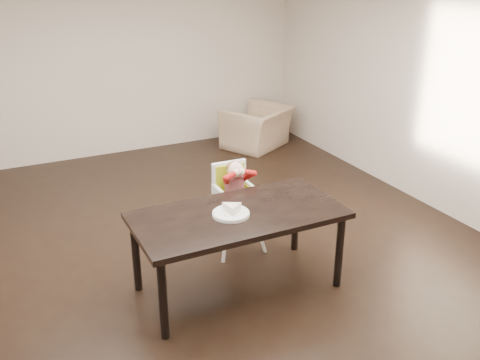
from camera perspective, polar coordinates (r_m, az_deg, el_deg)
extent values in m
plane|color=black|center=(5.35, -4.63, -8.56)|extent=(7.00, 7.00, 0.00)
cube|color=beige|center=(8.07, -14.43, 11.85)|extent=(6.00, 0.02, 2.70)
cube|color=beige|center=(6.46, 20.78, 8.53)|extent=(0.02, 7.00, 2.70)
cube|color=black|center=(4.58, -0.19, -3.78)|extent=(1.80, 0.90, 0.05)
cylinder|color=black|center=(4.22, -8.22, -12.53)|extent=(0.07, 0.07, 0.70)
cylinder|color=black|center=(4.87, 10.56, -7.53)|extent=(0.07, 0.07, 0.70)
cylinder|color=black|center=(4.82, -11.04, -7.86)|extent=(0.07, 0.07, 0.70)
cylinder|color=black|center=(5.40, 5.95, -4.06)|extent=(0.07, 0.07, 0.70)
cylinder|color=white|center=(5.25, -1.54, -6.01)|extent=(0.04, 0.04, 0.50)
cylinder|color=white|center=(5.38, 1.97, -5.24)|extent=(0.04, 0.04, 0.50)
cylinder|color=white|center=(5.54, -3.01, -4.39)|extent=(0.04, 0.04, 0.50)
cylinder|color=white|center=(5.66, 0.35, -3.71)|extent=(0.04, 0.04, 0.50)
cube|color=white|center=(5.34, -0.57, -2.44)|extent=(0.36, 0.33, 0.04)
cube|color=#A0B717|center=(5.33, -0.57, -2.13)|extent=(0.29, 0.27, 0.03)
cube|color=white|center=(5.38, -1.18, 0.12)|extent=(0.36, 0.05, 0.37)
cube|color=#A0B717|center=(5.36, -1.07, -0.07)|extent=(0.30, 0.02, 0.34)
cube|color=black|center=(5.28, -1.35, -0.43)|extent=(0.03, 0.16, 0.02)
cube|color=black|center=(5.32, -0.20, -0.22)|extent=(0.03, 0.16, 0.02)
cylinder|color=red|center=(5.27, -0.57, -0.81)|extent=(0.21, 0.21, 0.24)
sphere|color=beige|center=(5.18, -0.50, 1.11)|extent=(0.16, 0.16, 0.16)
ellipsoid|color=brown|center=(5.20, -0.60, 1.38)|extent=(0.17, 0.16, 0.12)
sphere|color=beige|center=(5.10, -0.43, 0.79)|extent=(0.07, 0.07, 0.07)
sphere|color=beige|center=(5.12, 0.21, 0.90)|extent=(0.07, 0.07, 0.07)
cylinder|color=white|center=(4.52, -0.98, -3.65)|extent=(0.37, 0.37, 0.02)
torus|color=white|center=(4.51, -0.98, -3.50)|extent=(0.37, 0.37, 0.02)
imported|color=tan|center=(8.36, 1.87, 6.35)|extent=(1.15, 1.02, 0.84)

